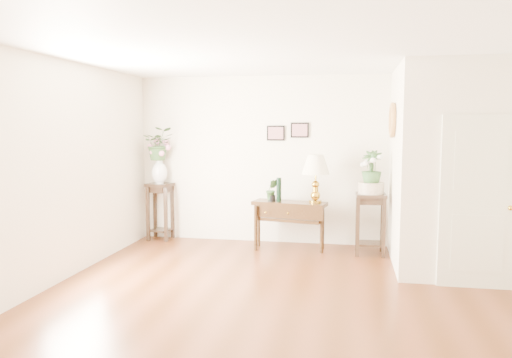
% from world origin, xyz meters
% --- Properties ---
extents(floor, '(6.00, 5.50, 0.02)m').
position_xyz_m(floor, '(0.00, 0.00, 0.00)').
color(floor, '#49220D').
rests_on(floor, ground).
extents(ceiling, '(6.00, 5.50, 0.02)m').
position_xyz_m(ceiling, '(0.00, 0.00, 2.80)').
color(ceiling, white).
rests_on(ceiling, ground).
extents(wall_back, '(6.00, 0.02, 2.80)m').
position_xyz_m(wall_back, '(0.00, 2.75, 1.40)').
color(wall_back, silver).
rests_on(wall_back, ground).
extents(wall_front, '(6.00, 0.02, 2.80)m').
position_xyz_m(wall_front, '(0.00, -2.75, 1.40)').
color(wall_front, silver).
rests_on(wall_front, ground).
extents(wall_left, '(0.02, 5.50, 2.80)m').
position_xyz_m(wall_left, '(-3.00, 0.00, 1.40)').
color(wall_left, silver).
rests_on(wall_left, ground).
extents(partition, '(1.80, 1.95, 2.80)m').
position_xyz_m(partition, '(2.10, 1.77, 1.40)').
color(partition, silver).
rests_on(partition, floor).
extents(door, '(0.90, 0.05, 2.10)m').
position_xyz_m(door, '(2.10, 0.78, 1.05)').
color(door, beige).
rests_on(door, floor).
extents(art_print_left, '(0.30, 0.02, 0.25)m').
position_xyz_m(art_print_left, '(-0.65, 2.73, 1.85)').
color(art_print_left, black).
rests_on(art_print_left, wall_back).
extents(art_print_right, '(0.30, 0.02, 0.25)m').
position_xyz_m(art_print_right, '(-0.25, 2.73, 1.90)').
color(art_print_right, black).
rests_on(art_print_right, wall_back).
extents(wall_ornament, '(0.07, 0.51, 0.51)m').
position_xyz_m(wall_ornament, '(1.16, 1.90, 2.05)').
color(wall_ornament, '#B57A3B').
rests_on(wall_ornament, partition).
extents(console_table, '(1.21, 0.60, 0.77)m').
position_xyz_m(console_table, '(-0.36, 2.24, 0.39)').
color(console_table, black).
rests_on(console_table, floor).
extents(table_lamp, '(0.55, 0.55, 0.76)m').
position_xyz_m(table_lamp, '(0.05, 2.24, 1.12)').
color(table_lamp, '#A9801D').
rests_on(table_lamp, console_table).
extents(green_vase, '(0.10, 0.10, 0.38)m').
position_xyz_m(green_vase, '(-0.53, 2.24, 0.94)').
color(green_vase, black).
rests_on(green_vase, console_table).
extents(potted_plant, '(0.21, 0.18, 0.33)m').
position_xyz_m(potted_plant, '(-0.64, 2.24, 0.94)').
color(potted_plant, '#2C4F25').
rests_on(potted_plant, console_table).
extents(plant_stand_a, '(0.46, 0.46, 0.98)m').
position_xyz_m(plant_stand_a, '(-2.65, 2.57, 0.49)').
color(plant_stand_a, black).
rests_on(plant_stand_a, floor).
extents(porcelain_vase, '(0.29, 0.29, 0.45)m').
position_xyz_m(porcelain_vase, '(-2.65, 2.57, 1.21)').
color(porcelain_vase, white).
rests_on(porcelain_vase, plant_stand_a).
extents(lily_arrangement, '(0.63, 0.59, 0.57)m').
position_xyz_m(lily_arrangement, '(-2.65, 2.57, 1.67)').
color(lily_arrangement, '#2C4F25').
rests_on(lily_arrangement, porcelain_vase).
extents(plant_stand_b, '(0.46, 0.46, 0.94)m').
position_xyz_m(plant_stand_b, '(0.90, 2.19, 0.47)').
color(plant_stand_b, black).
rests_on(plant_stand_b, floor).
extents(ceramic_bowl, '(0.41, 0.41, 0.17)m').
position_xyz_m(ceramic_bowl, '(0.90, 2.19, 1.02)').
color(ceramic_bowl, '#BBB5A0').
rests_on(ceramic_bowl, plant_stand_b).
extents(narcissus, '(0.34, 0.34, 0.54)m').
position_xyz_m(narcissus, '(0.90, 2.19, 1.33)').
color(narcissus, '#2C4F25').
rests_on(narcissus, ceramic_bowl).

